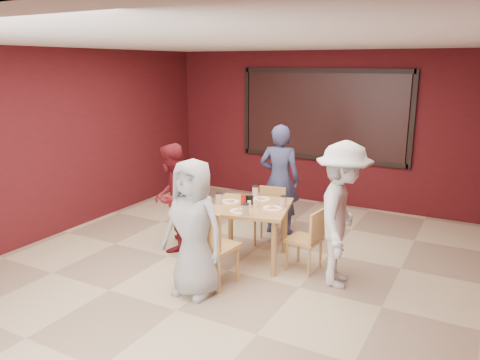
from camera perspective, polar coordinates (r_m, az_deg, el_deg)
The scene contains 11 objects.
floor at distance 6.07m, azimuth -1.41°, elevation -10.99°, with size 7.00×7.00×0.00m, color #CDB98E.
window_blinds at distance 8.71m, azimuth 10.02°, elevation 7.78°, with size 3.00×0.02×1.50m, color black.
dining_table at distance 6.12m, azimuth 1.30°, elevation -3.95°, with size 1.17×1.17×0.92m.
chair_front at distance 5.48m, azimuth -3.55°, elevation -7.67°, with size 0.51×0.51×0.96m.
chair_back at distance 6.84m, azimuth 3.72°, elevation -3.91°, with size 0.45×0.45×0.82m.
chair_left at distance 6.59m, azimuth -5.34°, elevation -4.60°, with size 0.49×0.49×0.83m.
chair_right at distance 5.96m, azimuth 8.44°, elevation -6.83°, with size 0.43×0.43×0.81m.
diner_front at distance 5.24m, azimuth -5.71°, elevation -5.88°, with size 0.77×0.50×1.57m, color #A6A6A6.
diner_back at distance 7.15m, azimuth 4.85°, elevation 0.05°, with size 0.62×0.41×1.69m, color #33375A.
diner_left at distance 6.58m, azimuth -8.31°, elevation -2.12°, with size 0.73×0.57×1.51m, color maroon.
diner_right at distance 5.55m, azimuth 12.33°, elevation -4.18°, with size 1.11×0.64×1.72m, color silver.
Camera 1 is at (2.75, -4.76, 2.57)m, focal length 35.00 mm.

